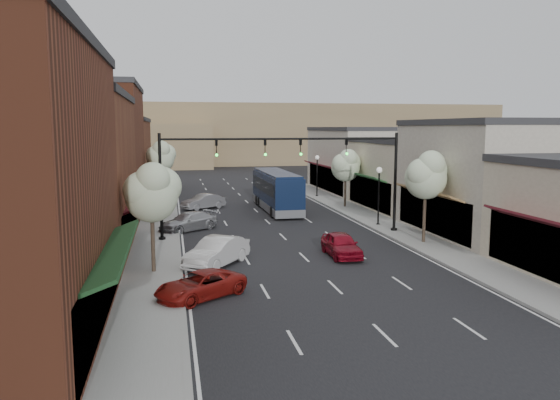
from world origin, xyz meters
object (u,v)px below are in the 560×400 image
coach_bus (276,190)px  parked_car_e (204,202)px  signal_mast_left (198,170)px  tree_left_near (152,191)px  parked_car_a (200,285)px  parked_car_c (188,222)px  lamp_post_far (317,169)px  tree_left_far (161,156)px  lamp_post_near (379,186)px  tree_right_near (427,174)px  signal_mast_right (363,167)px  tree_right_far (346,165)px  parked_car_b (217,252)px  red_hatchback (341,245)px

coach_bus → parked_car_e: (-6.33, 2.15, -1.13)m
signal_mast_left → tree_left_near: (-2.63, -8.05, -0.40)m
parked_car_a → parked_car_c: (0.00, 15.89, 0.08)m
lamp_post_far → parked_car_e: (-12.30, -6.09, -2.33)m
parked_car_e → tree_left_far: bearing=-167.7°
coach_bus → lamp_post_near: bearing=-57.7°
lamp_post_far → parked_car_c: lamp_post_far is taller
tree_left_near → lamp_post_near: tree_left_near is taller
tree_right_near → lamp_post_far: bearing=91.3°
parked_car_a → signal_mast_right: bearing=101.3°
tree_right_far → parked_car_c: 17.15m
signal_mast_left → tree_right_near: bearing=-16.2°
coach_bus → parked_car_a: bearing=-108.9°
parked_car_c → parked_car_a: bearing=-35.4°
signal_mast_right → parked_car_b: 13.27m
tree_right_near → parked_car_e: (-12.85, 17.97, -3.78)m
tree_left_far → tree_right_near: bearing=-53.0°
lamp_post_far → lamp_post_near: bearing=-90.0°
parked_car_e → lamp_post_far: bearing=85.6°
signal_mast_left → tree_left_far: 18.14m
red_hatchback → parked_car_b: size_ratio=0.88×
tree_right_far → lamp_post_far: (-0.55, 8.06, -0.99)m
tree_left_far → parked_car_b: 25.38m
signal_mast_left → parked_car_b: 7.96m
tree_right_far → parked_car_b: size_ratio=1.18×
lamp_post_far → parked_car_e: size_ratio=1.08×
tree_left_far → lamp_post_near: size_ratio=1.38×
tree_left_near → red_hatchback: bearing=10.1°
parked_car_b → parked_car_c: bearing=132.0°
tree_left_near → parked_car_e: 22.57m
tree_right_near → parked_car_c: bearing=152.5°
tree_right_far → parked_car_a: tree_right_far is taller
coach_bus → parked_car_e: bearing=160.7°
parked_car_c → parked_car_e: parked_car_e is taller
parked_car_b → parked_car_c: (-1.18, 10.43, -0.10)m
coach_bus → signal_mast_left: bearing=-122.9°
tree_right_near → lamp_post_far: 24.11m
tree_right_near → tree_right_far: 16.01m
signal_mast_right → tree_right_far: bearing=77.1°
lamp_post_near → red_hatchback: (-5.66, -8.70, -2.32)m
tree_right_near → parked_car_e: bearing=125.6°
tree_right_near → tree_left_near: 17.08m
parked_car_a → parked_car_c: bearing=144.9°
tree_left_near → signal_mast_right: bearing=30.1°
tree_right_near → lamp_post_near: tree_right_near is taller
coach_bus → parked_car_c: size_ratio=2.51×
tree_left_near → coach_bus: size_ratio=0.50×
tree_right_far → red_hatchback: tree_right_far is taller
tree_right_far → parked_car_c: tree_right_far is taller
parked_car_b → parked_car_e: parked_car_b is taller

